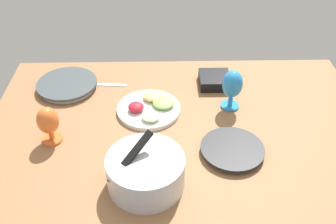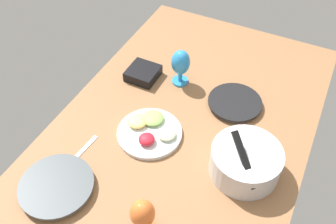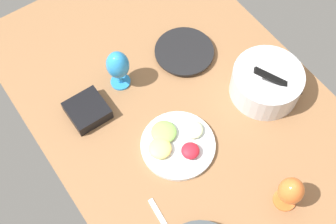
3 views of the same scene
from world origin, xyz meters
The scene contains 9 objects.
ground_plane centered at (0.00, 0.00, -2.00)cm, with size 160.00×104.00×4.00cm, color #8C603D.
dinner_plate_left centered at (-18.86, 15.73, 1.33)cm, with size 24.20×24.20×2.55cm.
dinner_plate_right centered at (51.52, -28.97, 1.59)cm, with size 27.77×27.77×3.07cm.
mixing_bowl centered at (13.34, 30.49, 6.47)cm, with size 26.70×26.70×18.69cm.
fruit_platter centered at (12.68, -10.80, 1.71)cm, with size 27.27×27.27×5.25cm.
hurricane_glass_blue centered at (-22.22, -12.91, 11.13)cm, with size 8.78×8.78×18.21cm.
hurricane_glass_orange centered at (50.79, 7.26, 9.28)cm, with size 8.43×8.43×15.69cm.
square_bowl_black centered at (-17.43, -30.46, 2.71)cm, with size 14.10×14.10×4.87cm.
fork_by_right_plate centered at (32.96, -30.94, 0.30)cm, with size 18.00×1.80×0.60cm, color silver.
Camera 1 is at (7.68, 120.86, 102.92)cm, focal length 41.29 mm.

